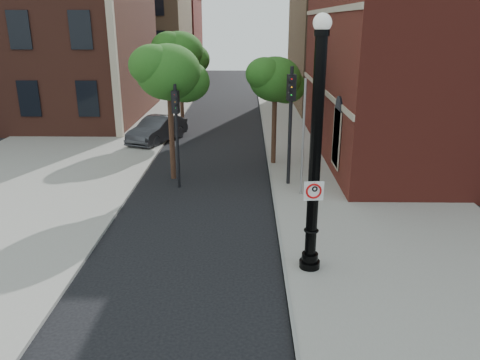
{
  "coord_description": "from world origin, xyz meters",
  "views": [
    {
      "loc": [
        0.92,
        -11.48,
        6.98
      ],
      "look_at": [
        0.72,
        2.0,
        2.39
      ],
      "focal_mm": 35.0,
      "sensor_mm": 36.0,
      "label": 1
    }
  ],
  "objects_px": {
    "no_parking_sign": "(314,191)",
    "parked_car": "(158,129)",
    "traffic_signal_left": "(176,119)",
    "traffic_signal_right": "(291,108)",
    "lamppost": "(315,163)"
  },
  "relations": [
    {
      "from": "traffic_signal_left",
      "to": "no_parking_sign",
      "type": "bearing_deg",
      "value": -46.9
    },
    {
      "from": "parked_car",
      "to": "no_parking_sign",
      "type": "bearing_deg",
      "value": -43.38
    },
    {
      "from": "parked_car",
      "to": "traffic_signal_left",
      "type": "relative_size",
      "value": 1.03
    },
    {
      "from": "traffic_signal_right",
      "to": "traffic_signal_left",
      "type": "bearing_deg",
      "value": 168.14
    },
    {
      "from": "no_parking_sign",
      "to": "parked_car",
      "type": "xyz_separation_m",
      "value": [
        -7.26,
        15.65,
        -1.81
      ]
    },
    {
      "from": "no_parking_sign",
      "to": "parked_car",
      "type": "distance_m",
      "value": 17.34
    },
    {
      "from": "no_parking_sign",
      "to": "traffic_signal_left",
      "type": "bearing_deg",
      "value": 117.64
    },
    {
      "from": "traffic_signal_right",
      "to": "no_parking_sign",
      "type": "bearing_deg",
      "value": -104.72
    },
    {
      "from": "parked_car",
      "to": "traffic_signal_right",
      "type": "relative_size",
      "value": 0.9
    },
    {
      "from": "traffic_signal_right",
      "to": "parked_car",
      "type": "bearing_deg",
      "value": 117.65
    },
    {
      "from": "traffic_signal_left",
      "to": "traffic_signal_right",
      "type": "xyz_separation_m",
      "value": [
        4.84,
        0.24,
        0.46
      ]
    },
    {
      "from": "lamppost",
      "to": "no_parking_sign",
      "type": "distance_m",
      "value": 0.76
    },
    {
      "from": "lamppost",
      "to": "parked_car",
      "type": "distance_m",
      "value": 17.28
    },
    {
      "from": "parked_car",
      "to": "traffic_signal_left",
      "type": "xyz_separation_m",
      "value": [
        2.43,
        -8.21,
        2.29
      ]
    },
    {
      "from": "traffic_signal_left",
      "to": "traffic_signal_right",
      "type": "relative_size",
      "value": 0.87
    }
  ]
}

